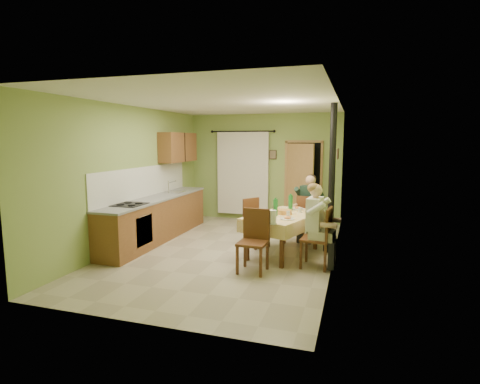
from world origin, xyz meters
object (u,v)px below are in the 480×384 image
(chair_far, at_px, (309,228))
(man_far, at_px, (310,200))
(chair_near, at_px, (253,254))
(stove_flue, at_px, (331,199))
(chair_right, at_px, (317,250))
(dining_table, at_px, (283,234))
(man_right, at_px, (317,216))
(chair_left, at_px, (256,232))

(chair_far, height_order, man_far, man_far)
(chair_near, bearing_deg, chair_far, -104.99)
(chair_near, xyz_separation_m, stove_flue, (1.11, 1.53, 0.73))
(chair_right, xyz_separation_m, man_far, (-0.32, 1.58, 0.59))
(dining_table, height_order, stove_flue, stove_flue)
(chair_far, distance_m, chair_right, 1.60)
(chair_right, xyz_separation_m, man_right, (-0.02, 0.00, 0.59))
(chair_near, relative_size, stove_flue, 0.36)
(man_far, bearing_deg, stove_flue, -39.82)
(chair_near, distance_m, man_far, 2.29)
(man_right, bearing_deg, man_far, 16.78)
(man_right, bearing_deg, chair_right, -90.00)
(chair_far, relative_size, chair_left, 1.03)
(chair_near, xyz_separation_m, man_right, (0.95, 0.53, 0.59))
(man_right, height_order, stove_flue, stove_flue)
(chair_near, bearing_deg, man_far, -104.96)
(stove_flue, bearing_deg, chair_right, -98.49)
(dining_table, bearing_deg, chair_near, -87.20)
(chair_left, bearing_deg, stove_flue, 128.59)
(man_far, bearing_deg, man_right, -67.44)
(chair_left, relative_size, stove_flue, 0.34)
(chair_left, bearing_deg, man_right, 89.75)
(man_right, bearing_deg, dining_table, 57.17)
(chair_right, xyz_separation_m, stove_flue, (0.15, 1.00, 0.73))
(chair_near, xyz_separation_m, chair_right, (0.96, 0.53, 0.00))
(chair_far, xyz_separation_m, chair_near, (-0.64, -2.10, 0.00))
(chair_near, distance_m, stove_flue, 2.02)
(chair_far, xyz_separation_m, chair_left, (-0.97, -0.66, -0.00))
(man_far, bearing_deg, chair_right, -66.90)
(chair_far, height_order, chair_near, chair_near)
(dining_table, distance_m, man_far, 1.22)
(dining_table, height_order, chair_right, chair_right)
(dining_table, bearing_deg, chair_right, -19.87)
(chair_left, bearing_deg, chair_right, 90.03)
(chair_right, bearing_deg, chair_left, 60.68)
(stove_flue, bearing_deg, man_far, 128.46)
(chair_far, xyz_separation_m, stove_flue, (0.47, -0.57, 0.73))
(chair_far, distance_m, man_right, 1.70)
(chair_right, bearing_deg, chair_near, 124.72)
(dining_table, xyz_separation_m, man_far, (0.35, 1.06, 0.50))
(man_far, height_order, man_right, same)
(chair_far, bearing_deg, man_far, 90.00)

